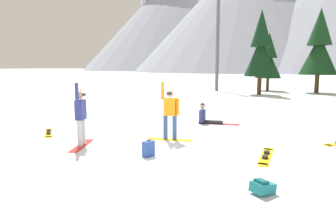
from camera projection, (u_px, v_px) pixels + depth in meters
name	position (u px, v px, depth m)	size (l,w,h in m)	color
ground_plane	(158.00, 155.00, 8.39)	(800.00, 800.00, 0.00)	white
snowboarder_foreground	(81.00, 116.00, 9.20)	(0.75, 1.54, 2.03)	red
snowboarder_midground	(170.00, 113.00, 9.96)	(1.60, 0.54, 2.00)	yellow
snowboarder_background	(206.00, 117.00, 12.98)	(1.79, 0.65, 0.92)	black
loose_snowboard_near_left	(49.00, 133.00, 11.07)	(1.39, 1.44, 0.09)	yellow
loose_snowboard_near_right	(266.00, 156.00, 8.19)	(0.33, 1.92, 0.09)	yellow
backpack_teal	(263.00, 187.00, 5.78)	(0.53, 0.56, 0.31)	#1E7A7F
backpack_blue	(148.00, 149.00, 8.19)	(0.34, 0.37, 0.47)	#2D4C9E
trail_marker_pole	(81.00, 105.00, 13.47)	(0.06, 0.06, 1.49)	orange
pine_tree_short	(319.00, 47.00, 27.84)	(3.43, 3.43, 8.05)	#472D19
pine_tree_leaning	(269.00, 59.00, 30.74)	(2.67, 2.67, 6.08)	#472D19
pine_tree_slender	(261.00, 49.00, 26.15)	(2.81, 2.81, 7.58)	#472D19
ski_lift_tower	(218.00, 32.00, 30.50)	(3.19, 0.36, 10.96)	#595B60
peak_east_ridge	(186.00, 13.00, 234.89)	(163.81, 163.81, 88.23)	#8C93A3
peak_west_ridge	(250.00, 7.00, 161.48)	(128.70, 128.70, 68.37)	#8C93A3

